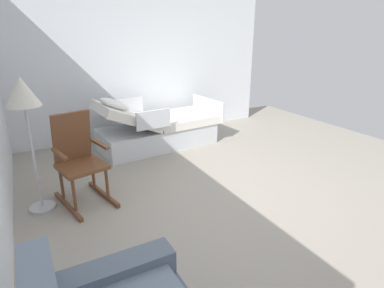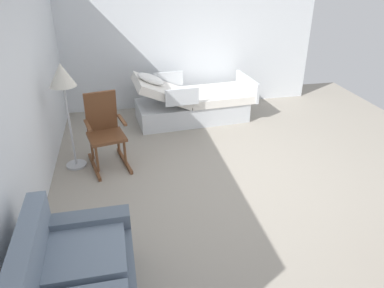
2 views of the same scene
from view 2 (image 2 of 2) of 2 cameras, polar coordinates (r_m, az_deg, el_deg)
ground_plane at (r=4.90m, az=6.25°, el=-5.78°), size 7.30×7.30×0.00m
back_wall at (r=4.24m, az=-25.60°, el=6.62°), size 6.04×0.10×2.70m
side_wall at (r=7.12m, az=-0.55°, el=16.60°), size 0.10×4.90×2.70m
hospital_bed at (r=6.61m, az=-0.06°, el=6.31°), size 1.13×2.17×0.98m
rocking_chair at (r=5.20m, az=-13.45°, el=1.97°), size 0.85×0.63×1.05m
floor_lamp at (r=4.99m, az=-19.53°, el=9.06°), size 0.34×0.34×1.48m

